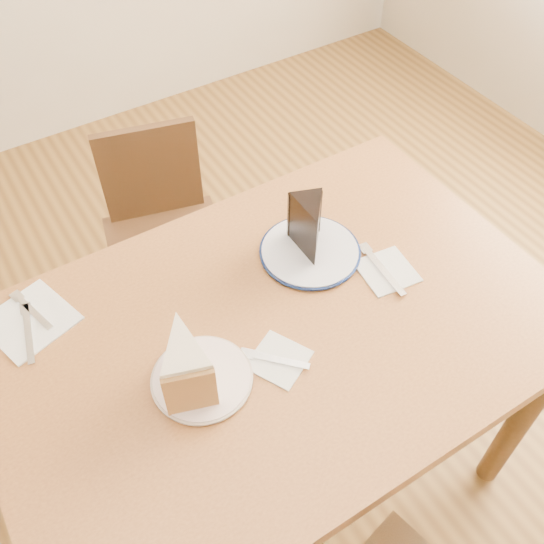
{
  "coord_description": "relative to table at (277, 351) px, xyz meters",
  "views": [
    {
      "loc": [
        -0.41,
        -0.63,
        1.78
      ],
      "look_at": [
        0.04,
        0.09,
        0.8
      ],
      "focal_mm": 40.0,
      "sensor_mm": 36.0,
      "label": 1
    }
  ],
  "objects": [
    {
      "name": "plate_navy",
      "position": [
        0.17,
        0.13,
        0.1
      ],
      "size": [
        0.22,
        0.22,
        0.01
      ],
      "primitive_type": "cylinder",
      "color": "white",
      "rests_on": "table"
    },
    {
      "name": "plate_cream",
      "position": [
        -0.2,
        -0.04,
        0.1
      ],
      "size": [
        0.19,
        0.19,
        0.01
      ],
      "primitive_type": "cylinder",
      "color": "white",
      "rests_on": "table"
    },
    {
      "name": "knife_spare",
      "position": [
        -0.45,
        0.25,
        0.1
      ],
      "size": [
        0.05,
        0.16,
        0.0
      ],
      "primitive_type": "cube",
      "rotation": [
        0.0,
        0.0,
        -0.22
      ],
      "color": "silver",
      "rests_on": "napkin_spare"
    },
    {
      "name": "napkin_navy",
      "position": [
        0.29,
        -0.01,
        0.1
      ],
      "size": [
        0.13,
        0.13,
        0.0
      ],
      "primitive_type": "cube",
      "rotation": [
        0.0,
        0.0,
        -0.12
      ],
      "color": "white",
      "rests_on": "table"
    },
    {
      "name": "chocolate_cake",
      "position": [
        0.17,
        0.14,
        0.17
      ],
      "size": [
        0.11,
        0.12,
        0.12
      ],
      "primitive_type": null,
      "rotation": [
        0.0,
        0.0,
        2.79
      ],
      "color": "black",
      "rests_on": "plate_navy"
    },
    {
      "name": "carrot_cake",
      "position": [
        -0.22,
        -0.02,
        0.17
      ],
      "size": [
        0.13,
        0.15,
        0.11
      ],
      "primitive_type": null,
      "rotation": [
        0.0,
        0.0,
        -0.31
      ],
      "color": "white",
      "rests_on": "plate_cream"
    },
    {
      "name": "fork_cream",
      "position": [
        -0.05,
        -0.07,
        0.1
      ],
      "size": [
        0.11,
        0.11,
        0.0
      ],
      "primitive_type": "cube",
      "rotation": [
        0.0,
        0.0,
        0.77
      ],
      "color": "silver",
      "rests_on": "napkin_cream"
    },
    {
      "name": "knife_navy",
      "position": [
        0.28,
        0.0,
        0.1
      ],
      "size": [
        0.03,
        0.17,
        0.0
      ],
      "primitive_type": "cube",
      "rotation": [
        0.0,
        0.0,
        -0.09
      ],
      "color": "silver",
      "rests_on": "napkin_navy"
    },
    {
      "name": "chair_far",
      "position": [
        0.02,
        0.7,
        -0.24
      ],
      "size": [
        0.44,
        0.44,
        0.73
      ],
      "rotation": [
        0.0,
        0.0,
        2.9
      ],
      "color": "black",
      "rests_on": "ground"
    },
    {
      "name": "fork_spare",
      "position": [
        -0.43,
        0.3,
        0.1
      ],
      "size": [
        0.05,
        0.14,
        0.0
      ],
      "primitive_type": "cube",
      "rotation": [
        0.0,
        0.0,
        0.27
      ],
      "color": "white",
      "rests_on": "napkin_spare"
    },
    {
      "name": "ground",
      "position": [
        0.0,
        0.0,
        -0.65
      ],
      "size": [
        4.0,
        4.0,
        0.0
      ],
      "primitive_type": "plane",
      "color": "#4A3013",
      "rests_on": "ground"
    },
    {
      "name": "napkin_spare",
      "position": [
        -0.44,
        0.28,
        0.1
      ],
      "size": [
        0.2,
        0.2,
        0.0
      ],
      "primitive_type": "cube",
      "rotation": [
        0.0,
        0.0,
        0.29
      ],
      "color": "white",
      "rests_on": "table"
    },
    {
      "name": "table",
      "position": [
        0.0,
        0.0,
        0.0
      ],
      "size": [
        1.2,
        0.8,
        0.75
      ],
      "color": "brown",
      "rests_on": "ground"
    },
    {
      "name": "napkin_cream",
      "position": [
        -0.04,
        -0.08,
        0.1
      ],
      "size": [
        0.14,
        0.14,
        0.0
      ],
      "primitive_type": "cube",
      "rotation": [
        0.0,
        0.0,
        0.48
      ],
      "color": "white",
      "rests_on": "table"
    }
  ]
}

